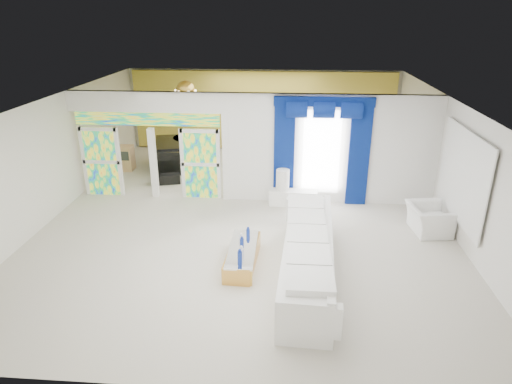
# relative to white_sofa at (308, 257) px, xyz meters

# --- Properties ---
(floor) EXTENTS (12.00, 12.00, 0.00)m
(floor) POSITION_rel_white_sofa_xyz_m (-1.47, 2.88, -0.41)
(floor) COLOR #B7AF9E
(floor) RESTS_ON ground
(dividing_wall) EXTENTS (5.70, 0.18, 3.00)m
(dividing_wall) POSITION_rel_white_sofa_xyz_m (0.68, 3.88, 1.09)
(dividing_wall) COLOR white
(dividing_wall) RESTS_ON ground
(dividing_header) EXTENTS (4.30, 0.18, 0.55)m
(dividing_header) POSITION_rel_white_sofa_xyz_m (-4.32, 3.88, 2.31)
(dividing_header) COLOR white
(dividing_header) RESTS_ON dividing_wall
(stained_panel_left) EXTENTS (0.95, 0.04, 2.00)m
(stained_panel_left) POSITION_rel_white_sofa_xyz_m (-5.75, 3.88, 0.59)
(stained_panel_left) COLOR #994C3F
(stained_panel_left) RESTS_ON ground
(stained_panel_right) EXTENTS (0.95, 0.04, 2.00)m
(stained_panel_right) POSITION_rel_white_sofa_xyz_m (-2.90, 3.88, 0.59)
(stained_panel_right) COLOR #994C3F
(stained_panel_right) RESTS_ON ground
(stained_transom) EXTENTS (4.00, 0.05, 0.35)m
(stained_transom) POSITION_rel_white_sofa_xyz_m (-4.32, 3.88, 1.84)
(stained_transom) COLOR #994C3F
(stained_transom) RESTS_ON dividing_header
(window_pane) EXTENTS (1.00, 0.02, 2.30)m
(window_pane) POSITION_rel_white_sofa_xyz_m (0.43, 3.78, 1.04)
(window_pane) COLOR white
(window_pane) RESTS_ON dividing_wall
(blue_drape_left) EXTENTS (0.55, 0.10, 2.80)m
(blue_drape_left) POSITION_rel_white_sofa_xyz_m (-0.57, 3.75, 0.99)
(blue_drape_left) COLOR #04084E
(blue_drape_left) RESTS_ON ground
(blue_drape_right) EXTENTS (0.55, 0.10, 2.80)m
(blue_drape_right) POSITION_rel_white_sofa_xyz_m (1.43, 3.75, 0.99)
(blue_drape_right) COLOR #04084E
(blue_drape_right) RESTS_ON ground
(blue_pelmet) EXTENTS (2.60, 0.12, 0.25)m
(blue_pelmet) POSITION_rel_white_sofa_xyz_m (0.43, 3.75, 2.41)
(blue_pelmet) COLOR #04084E
(blue_pelmet) RESTS_ON dividing_wall
(wall_mirror) EXTENTS (0.04, 2.70, 1.90)m
(wall_mirror) POSITION_rel_white_sofa_xyz_m (3.47, 1.88, 1.14)
(wall_mirror) COLOR white
(wall_mirror) RESTS_ON ground
(gold_curtains) EXTENTS (9.70, 0.12, 2.90)m
(gold_curtains) POSITION_rel_white_sofa_xyz_m (-1.47, 8.78, 1.09)
(gold_curtains) COLOR gold
(gold_curtains) RESTS_ON ground
(white_sofa) EXTENTS (1.17, 4.39, 0.83)m
(white_sofa) POSITION_rel_white_sofa_xyz_m (0.00, 0.00, 0.00)
(white_sofa) COLOR white
(white_sofa) RESTS_ON ground
(coffee_table) EXTENTS (0.65, 1.70, 0.37)m
(coffee_table) POSITION_rel_white_sofa_xyz_m (-1.35, 0.30, -0.23)
(coffee_table) COLOR gold
(coffee_table) RESTS_ON ground
(console_table) EXTENTS (1.34, 0.51, 0.44)m
(console_table) POSITION_rel_white_sofa_xyz_m (-0.29, 3.52, -0.20)
(console_table) COLOR white
(console_table) RESTS_ON ground
(table_lamp) EXTENTS (0.36, 0.36, 0.58)m
(table_lamp) POSITION_rel_white_sofa_xyz_m (-0.59, 3.52, 0.31)
(table_lamp) COLOR silver
(table_lamp) RESTS_ON console_table
(armchair) EXTENTS (1.02, 1.14, 0.67)m
(armchair) POSITION_rel_white_sofa_xyz_m (2.96, 2.15, -0.08)
(armchair) COLOR white
(armchair) RESTS_ON ground
(grand_piano) EXTENTS (1.81, 2.11, 0.92)m
(grand_piano) POSITION_rel_white_sofa_xyz_m (-4.23, 6.49, 0.04)
(grand_piano) COLOR black
(grand_piano) RESTS_ON ground
(piano_bench) EXTENTS (0.94, 0.56, 0.29)m
(piano_bench) POSITION_rel_white_sofa_xyz_m (-4.23, 4.89, -0.27)
(piano_bench) COLOR black
(piano_bench) RESTS_ON ground
(tv_console) EXTENTS (0.58, 0.53, 0.82)m
(tv_console) POSITION_rel_white_sofa_xyz_m (-5.93, 6.07, -0.01)
(tv_console) COLOR tan
(tv_console) RESTS_ON ground
(chandelier) EXTENTS (0.60, 0.60, 0.60)m
(chandelier) POSITION_rel_white_sofa_xyz_m (-3.77, 6.28, 2.24)
(chandelier) COLOR gold
(chandelier) RESTS_ON ceiling
(decanters) EXTENTS (0.22, 1.22, 0.24)m
(decanters) POSITION_rel_white_sofa_xyz_m (-1.35, 0.24, 0.05)
(decanters) COLOR silver
(decanters) RESTS_ON coffee_table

